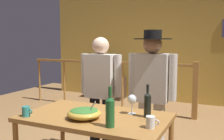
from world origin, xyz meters
TOP-DOWN VIEW (x-y plane):
  - back_wall at (0.00, 3.28)m, footprint 6.29×0.10m
  - stair_railing at (-0.51, 1.99)m, footprint 3.75×0.10m
  - tv_console at (-1.52, 2.93)m, footprint 0.90×0.40m
  - flat_screen_tv at (-1.52, 2.90)m, footprint 0.48×0.12m
  - serving_table at (0.20, -0.87)m, footprint 1.36×0.81m
  - salad_bowl at (0.16, -1.00)m, footprint 0.31×0.31m
  - wine_glass at (0.50, -0.68)m, footprint 0.08×0.08m
  - wine_bottle_green at (0.47, -1.11)m, footprint 0.07×0.07m
  - wine_bottle_dark at (0.66, -0.72)m, footprint 0.07×0.07m
  - mug_teal at (-0.37, -1.17)m, footprint 0.11×0.07m
  - mug_white at (0.78, -1.00)m, footprint 0.11×0.08m
  - person_standing_left at (-0.13, -0.11)m, footprint 0.56×0.23m
  - person_standing_right at (0.53, -0.11)m, footprint 0.56×0.42m

SIDE VIEW (x-z plane):
  - tv_console at x=-1.52m, z-range 0.00..0.54m
  - serving_table at x=0.20m, z-range 0.31..1.08m
  - stair_railing at x=-0.51m, z-range 0.16..1.24m
  - flat_screen_tv at x=-1.52m, z-range 0.58..0.95m
  - mug_teal at x=-0.37m, z-range 0.77..0.86m
  - mug_white at x=0.78m, z-range 0.77..0.87m
  - salad_bowl at x=0.16m, z-range 0.74..0.91m
  - person_standing_left at x=-0.13m, z-range 0.12..1.64m
  - wine_bottle_dark at x=0.66m, z-range 0.74..1.05m
  - wine_glass at x=0.50m, z-range 0.81..1.00m
  - wine_bottle_green at x=0.47m, z-range 0.74..1.07m
  - person_standing_right at x=0.53m, z-range 0.14..1.73m
  - back_wall at x=0.00m, z-range 0.00..2.86m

